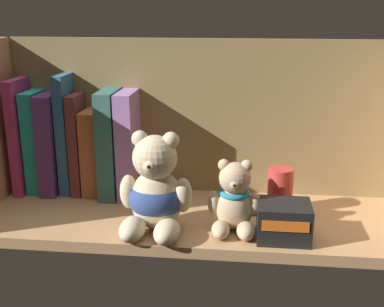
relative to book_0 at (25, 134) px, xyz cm
name	(u,v)px	position (x,y,z in cm)	size (l,w,h in cm)	color
shelf_board	(197,220)	(37.05, -10.62, -12.77)	(78.95, 25.52, 2.00)	tan
shelf_back_panel	(204,122)	(37.05, 2.74, 2.91)	(81.35, 1.20, 33.36)	olive
book_0	(25,134)	(0.00, 0.00, 0.00)	(1.86, 12.66, 23.55)	#AE306C
book_1	(38,140)	(2.72, 0.00, -1.28)	(2.85, 9.92, 20.99)	teal
book_2	(54,142)	(6.17, 0.00, -1.45)	(3.31, 12.02, 20.66)	#5A2F6E
book_3	(68,133)	(9.28, 0.00, 0.47)	(2.18, 9.31, 24.48)	#2E5C87
book_4	(81,143)	(11.75, 0.00, -1.45)	(2.04, 10.13, 20.65)	brown
book_5	(96,151)	(14.90, 0.00, -3.07)	(3.54, 10.63, 17.41)	#AE5D30
book_6	(113,141)	(18.74, 0.00, -0.93)	(3.41, 14.17, 21.68)	#32645E
book_7	(131,142)	(22.47, 0.00, -1.02)	(3.32, 13.93, 21.51)	#A773C0
teddy_bear_larger	(155,193)	(30.58, -17.17, -4.88)	(12.84, 13.45, 17.55)	beige
teddy_bear_smaller	(234,201)	(44.03, -15.88, -6.36)	(9.17, 9.24, 12.69)	tan
pillar_candle	(280,190)	(52.37, -7.15, -7.44)	(4.69, 4.69, 8.66)	#C63833
small_product_box	(284,221)	(52.37, -18.12, -8.65)	(8.83, 7.58, 6.24)	black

